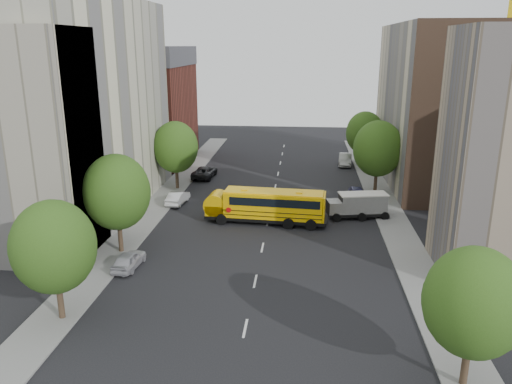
# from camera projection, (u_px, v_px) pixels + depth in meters

# --- Properties ---
(ground) EXTENTS (120.00, 120.00, 0.00)m
(ground) POSITION_uv_depth(u_px,v_px,m) (264.00, 238.00, 42.17)
(ground) COLOR black
(ground) RESTS_ON ground
(sidewalk_left) EXTENTS (3.00, 80.00, 0.12)m
(sidewalk_left) POSITION_uv_depth(u_px,v_px,m) (149.00, 214.00, 47.97)
(sidewalk_left) COLOR slate
(sidewalk_left) RESTS_ON ground
(sidewalk_right) EXTENTS (3.00, 80.00, 0.12)m
(sidewalk_right) POSITION_uv_depth(u_px,v_px,m) (393.00, 222.00, 45.87)
(sidewalk_right) COLOR slate
(sidewalk_right) RESTS_ON ground
(lane_markings) EXTENTS (0.15, 64.00, 0.01)m
(lane_markings) POSITION_uv_depth(u_px,v_px,m) (272.00, 202.00, 51.71)
(lane_markings) COLOR silver
(lane_markings) RESTS_ON ground
(building_left_cream) EXTENTS (10.00, 26.00, 20.00)m
(building_left_cream) POSITION_uv_depth(u_px,v_px,m) (79.00, 108.00, 46.69)
(building_left_cream) COLOR beige
(building_left_cream) RESTS_ON ground
(building_left_redbrick) EXTENTS (10.00, 15.00, 13.00)m
(building_left_redbrick) POSITION_uv_depth(u_px,v_px,m) (151.00, 114.00, 68.68)
(building_left_redbrick) COLOR maroon
(building_left_redbrick) RESTS_ON ground
(building_left_near) EXTENTS (10.00, 7.00, 17.00)m
(building_left_near) POSITION_uv_depth(u_px,v_px,m) (19.00, 146.00, 37.10)
(building_left_near) COLOR beige
(building_left_near) RESTS_ON ground
(building_right_far) EXTENTS (10.00, 22.00, 18.00)m
(building_right_far) POSITION_uv_depth(u_px,v_px,m) (435.00, 106.00, 57.05)
(building_right_far) COLOR beige
(building_right_far) RESTS_ON ground
(building_right_sidewall) EXTENTS (10.10, 0.30, 18.00)m
(building_right_sidewall) POSITION_uv_depth(u_px,v_px,m) (464.00, 120.00, 46.55)
(building_right_sidewall) COLOR brown
(building_right_sidewall) RESTS_ON ground
(street_tree_0) EXTENTS (4.80, 4.80, 7.41)m
(street_tree_0) POSITION_uv_depth(u_px,v_px,m) (54.00, 247.00, 28.49)
(street_tree_0) COLOR #38281C
(street_tree_0) RESTS_ON ground
(street_tree_1) EXTENTS (5.12, 5.12, 7.90)m
(street_tree_1) POSITION_uv_depth(u_px,v_px,m) (117.00, 192.00, 37.94)
(street_tree_1) COLOR #38281C
(street_tree_1) RESTS_ON ground
(street_tree_2) EXTENTS (4.99, 4.99, 7.71)m
(street_tree_2) POSITION_uv_depth(u_px,v_px,m) (176.00, 147.00, 55.16)
(street_tree_2) COLOR #38281C
(street_tree_2) RESTS_ON ground
(street_tree_3) EXTENTS (4.61, 4.61, 7.11)m
(street_tree_3) POSITION_uv_depth(u_px,v_px,m) (474.00, 303.00, 22.72)
(street_tree_3) COLOR #38281C
(street_tree_3) RESTS_ON ground
(street_tree_4) EXTENTS (5.25, 5.25, 8.10)m
(street_tree_4) POSITION_uv_depth(u_px,v_px,m) (378.00, 149.00, 53.08)
(street_tree_4) COLOR #38281C
(street_tree_4) RESTS_ON ground
(street_tree_5) EXTENTS (4.86, 4.86, 7.51)m
(street_tree_5) POSITION_uv_depth(u_px,v_px,m) (365.00, 133.00, 64.64)
(street_tree_5) COLOR #38281C
(street_tree_5) RESTS_ON ground
(school_bus) EXTENTS (11.27, 3.49, 3.13)m
(school_bus) POSITION_uv_depth(u_px,v_px,m) (265.00, 205.00, 45.39)
(school_bus) COLOR black
(school_bus) RESTS_ON ground
(safari_truck) EXTENTS (5.82, 2.96, 2.38)m
(safari_truck) POSITION_uv_depth(u_px,v_px,m) (358.00, 205.00, 46.85)
(safari_truck) COLOR black
(safari_truck) RESTS_ON ground
(parked_car_0) EXTENTS (1.77, 3.86, 1.28)m
(parked_car_0) POSITION_uv_depth(u_px,v_px,m) (129.00, 260.00, 36.42)
(parked_car_0) COLOR #B2B1B8
(parked_car_0) RESTS_ON ground
(parked_car_1) EXTENTS (1.75, 4.11, 1.32)m
(parked_car_1) POSITION_uv_depth(u_px,v_px,m) (178.00, 198.00, 51.10)
(parked_car_1) COLOR silver
(parked_car_1) RESTS_ON ground
(parked_car_2) EXTENTS (2.66, 5.23, 1.42)m
(parked_car_2) POSITION_uv_depth(u_px,v_px,m) (205.00, 172.00, 61.20)
(parked_car_2) COLOR black
(parked_car_2) RESTS_ON ground
(parked_car_4) EXTENTS (1.70, 4.10, 1.39)m
(parked_car_4) POSITION_uv_depth(u_px,v_px,m) (357.00, 194.00, 52.09)
(parked_car_4) COLOR #393760
(parked_car_4) RESTS_ON ground
(parked_car_5) EXTENTS (2.11, 4.90, 1.57)m
(parked_car_5) POSITION_uv_depth(u_px,v_px,m) (345.00, 159.00, 67.45)
(parked_car_5) COLOR gray
(parked_car_5) RESTS_ON ground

